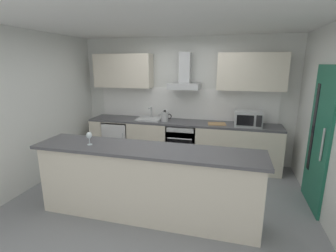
% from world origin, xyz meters
% --- Properties ---
extents(ground, '(5.47, 4.54, 0.02)m').
position_xyz_m(ground, '(0.00, 0.00, -0.01)').
color(ground, gray).
extents(ceiling, '(5.47, 4.54, 0.02)m').
position_xyz_m(ceiling, '(0.00, 0.00, 2.61)').
color(ceiling, white).
extents(wall_back, '(5.47, 0.12, 2.60)m').
position_xyz_m(wall_back, '(0.00, 1.83, 1.30)').
color(wall_back, silver).
rests_on(wall_back, ground).
extents(wall_left, '(0.12, 4.54, 2.60)m').
position_xyz_m(wall_left, '(-2.29, 0.00, 1.30)').
color(wall_left, silver).
rests_on(wall_left, ground).
extents(backsplash_tile, '(3.80, 0.02, 0.66)m').
position_xyz_m(backsplash_tile, '(0.00, 1.76, 1.23)').
color(backsplash_tile, white).
extents(counter_back, '(3.93, 0.60, 0.90)m').
position_xyz_m(counter_back, '(0.00, 1.45, 0.45)').
color(counter_back, beige).
rests_on(counter_back, ground).
extents(counter_island, '(3.04, 0.64, 1.00)m').
position_xyz_m(counter_island, '(-0.05, -0.56, 0.50)').
color(counter_island, beige).
rests_on(counter_island, ground).
extents(upper_cabinets, '(3.88, 0.32, 0.70)m').
position_xyz_m(upper_cabinets, '(0.00, 1.60, 1.91)').
color(upper_cabinets, beige).
extents(side_door, '(0.08, 0.85, 2.05)m').
position_xyz_m(side_door, '(2.22, 0.35, 1.03)').
color(side_door, '#1E664C').
rests_on(side_door, ground).
extents(oven, '(0.60, 0.62, 0.80)m').
position_xyz_m(oven, '(0.04, 1.43, 0.46)').
color(oven, slate).
rests_on(oven, ground).
extents(refrigerator, '(0.58, 0.60, 0.85)m').
position_xyz_m(refrigerator, '(-1.39, 1.42, 0.43)').
color(refrigerator, white).
rests_on(refrigerator, ground).
extents(microwave, '(0.50, 0.38, 0.30)m').
position_xyz_m(microwave, '(1.31, 1.40, 1.05)').
color(microwave, '#B7BABC').
rests_on(microwave, counter_back).
extents(sink, '(0.50, 0.40, 0.26)m').
position_xyz_m(sink, '(-0.68, 1.44, 0.93)').
color(sink, silver).
rests_on(sink, counter_back).
extents(kettle, '(0.29, 0.15, 0.24)m').
position_xyz_m(kettle, '(-0.33, 1.39, 1.01)').
color(kettle, '#B7BABC').
rests_on(kettle, counter_back).
extents(range_hood, '(0.62, 0.45, 0.72)m').
position_xyz_m(range_hood, '(0.04, 1.56, 1.79)').
color(range_hood, '#B7BABC').
extents(wine_glass, '(0.08, 0.08, 0.18)m').
position_xyz_m(wine_glass, '(-0.83, -0.62, 1.12)').
color(wine_glass, silver).
rests_on(wine_glass, counter_island).
extents(chopping_board, '(0.37, 0.27, 0.02)m').
position_xyz_m(chopping_board, '(0.73, 1.40, 0.91)').
color(chopping_board, tan).
rests_on(chopping_board, counter_back).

